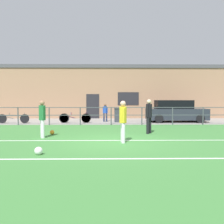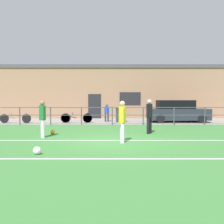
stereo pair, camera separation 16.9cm
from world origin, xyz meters
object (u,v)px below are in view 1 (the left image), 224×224
Objects in this scene: bicycle_parked_2 at (75,118)px; parked_car_red at (175,112)px; bicycle_parked_0 at (13,118)px; soccer_ball_spare at (52,132)px; player_winger at (42,117)px; player_striker at (123,119)px; soccer_ball_match at (39,151)px; spectator_child at (105,112)px; bicycle_parked_1 at (75,118)px; player_goalkeeper at (149,114)px; trash_bin_0 at (119,115)px.

parked_car_red is at bearing 4.96° from bicycle_parked_2.
soccer_ball_spare is at bearing -53.18° from bicycle_parked_0.
parked_car_red is at bearing 109.74° from player_winger.
player_striker is 6.69× the size of soccer_ball_match.
spectator_child is 0.59× the size of bicycle_parked_1.
player_goalkeeper is 0.75× the size of bicycle_parked_1.
soccer_ball_spare is 0.05× the size of parked_car_red.
player_goalkeeper is 0.77× the size of bicycle_parked_2.
parked_car_red reaches higher than spectator_child.
trash_bin_0 is (2.86, 9.96, 0.41)m from soccer_ball_match.
bicycle_parked_0 reaches higher than soccer_ball_spare.
player_striker reaches higher than soccer_ball_match.
bicycle_parked_1 is at bearing -107.16° from player_goalkeeper.
spectator_child is 0.61× the size of bicycle_parked_0.
bicycle_parked_1 is at bearing 3.19° from bicycle_parked_0.
soccer_ball_spare is at bearing -93.26° from bicycle_parked_1.
player_striker is 0.73× the size of bicycle_parked_1.
parked_car_red reaches higher than soccer_ball_match.
soccer_ball_spare is (-3.20, 2.12, -0.80)m from player_striker.
bicycle_parked_1 is at bearing -175.07° from parked_car_red.
parked_car_red is at bearing 169.98° from spectator_child.
player_striker is at bearing 2.36° from player_goalkeeper.
player_winger reaches higher than parked_car_red.
player_striker reaches higher than spectator_child.
parked_car_red is at bearing -173.99° from player_goalkeeper.
player_goalkeeper is at bearing 102.25° from spectator_child.
bicycle_parked_1 is (-2.11, -0.82, -0.41)m from spectator_child.
bicycle_parked_0 is (-7.06, 7.28, -0.56)m from player_striker.
player_winger is 10.38m from parked_car_red.
player_striker is 10.16m from bicycle_parked_0.
trash_bin_0 is (0.99, -0.33, -0.23)m from spectator_child.
spectator_child is at bearing 21.09° from bicycle_parked_1.
bicycle_parked_2 is at bearing 3.17° from bicycle_parked_0.
soccer_ball_spare is (-0.56, 4.08, -0.01)m from soccer_ball_match.
player_winger is at bearing -58.90° from bicycle_parked_0.
spectator_child reaches higher than trash_bin_0.
bicycle_parked_0 is at bearing -174.34° from trash_bin_0.
player_goalkeeper reaches higher than player_striker.
soccer_ball_match is 0.11× the size of bicycle_parked_0.
soccer_ball_match is 0.06× the size of parked_car_red.
soccer_ball_match is at bearing -88.69° from bicycle_parked_2.
player_striker is 3.60m from player_winger.
player_goalkeeper is 5.99m from soccer_ball_match.
player_striker is (-1.40, -2.37, -0.03)m from player_goalkeeper.
bicycle_parked_1 is at bearing 13.22° from spectator_child.
bicycle_parked_0 is at bearing -171.06° from player_winger.
trash_bin_0 is (0.21, 8.00, -0.38)m from player_striker.
player_winger is 7.12m from bicycle_parked_0.
spectator_child is at bearing 79.73° from soccer_ball_match.
soccer_ball_match is at bearing 71.86° from spectator_child.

